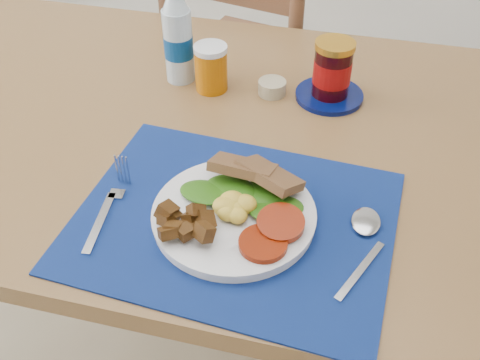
# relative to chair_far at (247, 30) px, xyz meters

# --- Properties ---
(table) EXTENTS (1.40, 0.90, 0.75)m
(table) POSITION_rel_chair_far_xyz_m (-0.00, -0.67, 0.05)
(table) COLOR brown
(table) RESTS_ON ground
(chair_far) EXTENTS (0.55, 0.53, 1.24)m
(chair_far) POSITION_rel_chair_far_xyz_m (0.00, 0.00, 0.00)
(chair_far) COLOR #512E1D
(chair_far) RESTS_ON ground
(placemat) EXTENTS (0.53, 0.42, 0.00)m
(placemat) POSITION_rel_chair_far_xyz_m (0.19, -0.91, 0.13)
(placemat) COLOR #040A33
(placemat) RESTS_ON table
(breakfast_plate) EXTENTS (0.26, 0.26, 0.06)m
(breakfast_plate) POSITION_rel_chair_far_xyz_m (0.19, -0.92, 0.15)
(breakfast_plate) COLOR silver
(breakfast_plate) RESTS_ON placemat
(fork) EXTENTS (0.03, 0.19, 0.00)m
(fork) POSITION_rel_chair_far_xyz_m (-0.01, -0.93, 0.14)
(fork) COLOR #B2B5BA
(fork) RESTS_ON placemat
(spoon) EXTENTS (0.07, 0.20, 0.01)m
(spoon) POSITION_rel_chair_far_xyz_m (0.40, -0.90, 0.14)
(spoon) COLOR #B2B5BA
(spoon) RESTS_ON placemat
(water_bottle) EXTENTS (0.06, 0.06, 0.21)m
(water_bottle) POSITION_rel_chair_far_xyz_m (-0.03, -0.52, 0.22)
(water_bottle) COLOR #ADBFCC
(water_bottle) RESTS_ON table
(juice_glass) EXTENTS (0.07, 0.07, 0.09)m
(juice_glass) POSITION_rel_chair_far_xyz_m (0.05, -0.54, 0.18)
(juice_glass) COLOR #AF5904
(juice_glass) RESTS_ON table
(ramekin) EXTENTS (0.06, 0.06, 0.03)m
(ramekin) POSITION_rel_chair_far_xyz_m (0.18, -0.53, 0.15)
(ramekin) COLOR tan
(ramekin) RESTS_ON table
(jam_on_saucer) EXTENTS (0.14, 0.14, 0.13)m
(jam_on_saucer) POSITION_rel_chair_far_xyz_m (0.30, -0.52, 0.19)
(jam_on_saucer) COLOR #040E48
(jam_on_saucer) RESTS_ON table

